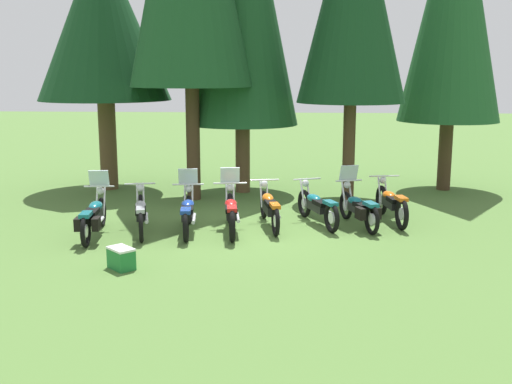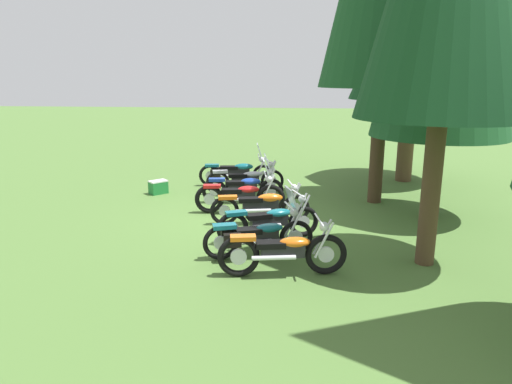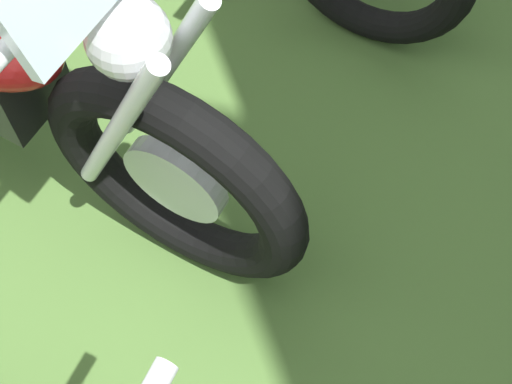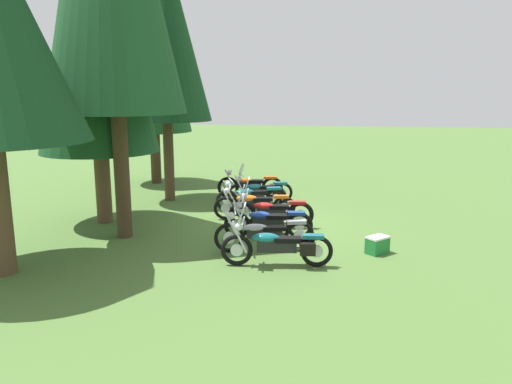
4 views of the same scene
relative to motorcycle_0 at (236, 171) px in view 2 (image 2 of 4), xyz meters
The scene contains 11 objects.
ground_plane 3.47m from the motorcycle_0, 13.90° to the left, with size 80.00×80.00×0.00m, color #4C7033.
motorcycle_0 is the anchor object (origin of this frame).
motorcycle_1 1.03m from the motorcycle_0, 25.36° to the left, with size 0.84×2.29×1.00m.
motorcycle_2 2.03m from the motorcycle_0, 14.57° to the left, with size 0.71×2.25×1.35m.
motorcycle_3 2.99m from the motorcycle_0, 10.73° to the left, with size 0.77×2.30×1.38m.
motorcycle_4 3.93m from the motorcycle_0, 16.95° to the left, with size 0.77×2.35×0.99m.
motorcycle_5 5.07m from the motorcycle_0, 16.21° to the left, with size 1.04×2.15×0.99m.
motorcycle_6 5.95m from the motorcycle_0, 12.05° to the left, with size 0.97×2.10×1.35m.
motorcycle_7 6.87m from the motorcycle_0, 14.97° to the left, with size 0.75×2.27×1.02m.
pine_tree_0 7.25m from the motorcycle_0, 103.45° to the left, with size 3.89×3.89×7.44m.
picnic_cooler 2.48m from the motorcycle_0, 60.84° to the right, with size 0.60×0.59×0.40m.
Camera 2 is at (10.80, 1.19, 3.42)m, focal length 32.23 mm.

